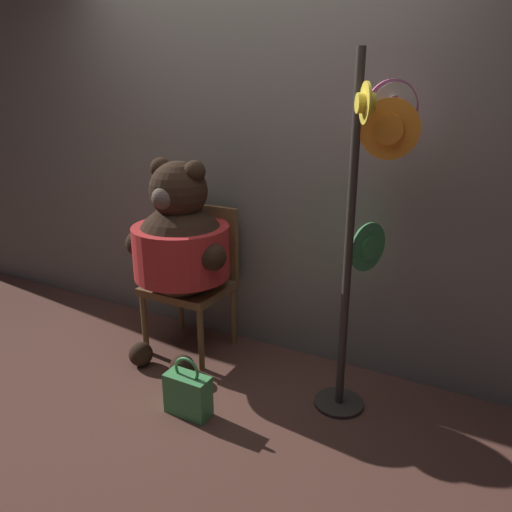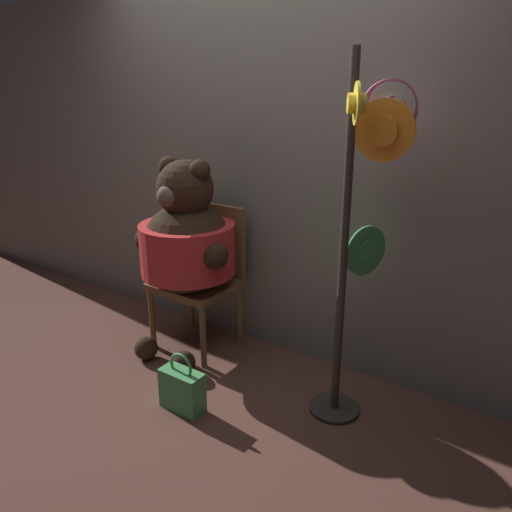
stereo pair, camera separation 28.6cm
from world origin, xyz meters
name	(u,v)px [view 1 (the left image)]	position (x,y,z in m)	size (l,w,h in m)	color
ground_plane	(216,374)	(0.00, 0.00, 0.00)	(14.00, 14.00, 0.00)	brown
wall_back	(258,173)	(0.00, 0.56, 1.18)	(8.00, 0.10, 2.37)	slate
chair	(195,273)	(-0.33, 0.28, 0.53)	(0.51, 0.46, 0.97)	brown
teddy_bear	(180,245)	(-0.32, 0.12, 0.77)	(0.74, 0.65, 1.31)	black
hat_display_rack	(368,206)	(0.86, 0.11, 1.16)	(0.43, 0.46, 1.89)	#332D28
handbag_on_ground	(188,394)	(0.08, -0.41, 0.13)	(0.25, 0.12, 0.35)	#479E56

